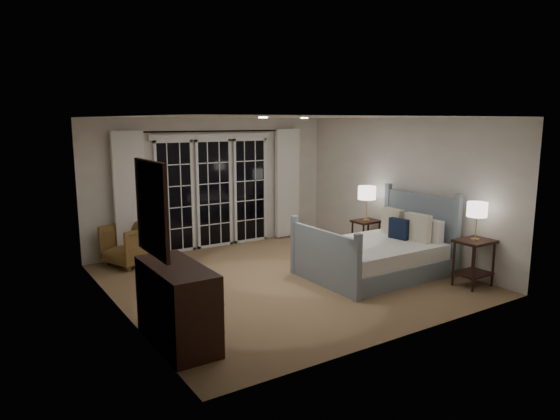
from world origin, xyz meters
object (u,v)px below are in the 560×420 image
lamp_left (477,210)px  lamp_right (367,193)px  dresser (177,304)px  nightstand_left (474,255)px  armchair (130,245)px  bed (377,255)px  nightstand_right (366,231)px

lamp_left → lamp_right: size_ratio=0.88×
lamp_left → dresser: bearing=172.9°
nightstand_left → armchair: (-3.97, 3.90, -0.12)m
nightstand_left → lamp_right: lamp_right is taller
bed → lamp_left: bearing=-57.0°
armchair → lamp_right: bearing=47.7°
lamp_right → dresser: bearing=-158.1°
lamp_left → lamp_right: 2.32m
lamp_left → armchair: bearing=135.5°
bed → lamp_right: bearing=55.4°
nightstand_right → lamp_right: lamp_right is taller
nightstand_left → nightstand_right: 2.32m
bed → nightstand_right: bearing=55.4°
nightstand_right → lamp_right: size_ratio=0.96×
armchair → nightstand_right: bearing=47.7°
nightstand_left → armchair: bearing=135.5°
lamp_left → dresser: (-4.44, 0.55, -0.71)m
nightstand_right → dresser: size_ratio=0.49×
nightstand_left → armchair: size_ratio=0.92×
armchair → dresser: size_ratio=0.61×
lamp_right → armchair: (-3.95, 1.58, -0.77)m
lamp_left → armchair: lamp_left is taller
nightstand_right → dresser: 4.75m
armchair → nightstand_left: bearing=25.0°
nightstand_right → lamp_right: 0.72m
nightstand_left → lamp_right: bearing=90.6°
bed → dresser: 3.71m
bed → lamp_right: lamp_right is taller
bed → armchair: bearing=139.9°
lamp_left → dresser: size_ratio=0.45×
bed → armchair: 4.17m
nightstand_left → dresser: bearing=172.9°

